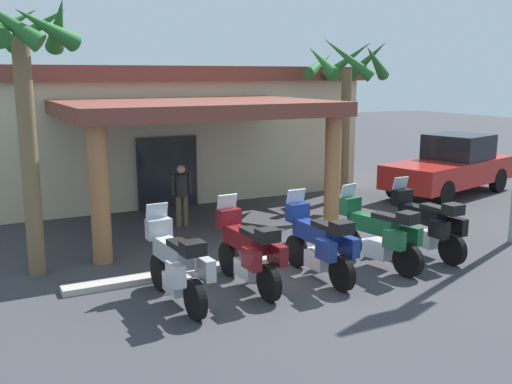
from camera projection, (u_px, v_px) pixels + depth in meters
The scene contains 12 objects.
ground_plane at pixel (269, 270), 11.75m from camera, with size 80.00×80.00×0.00m, color #38383D.
motel_building at pixel (140, 129), 19.24m from camera, with size 13.87×10.73×4.11m.
motorcycle_silver at pixel (176, 265), 9.89m from camera, with size 0.72×2.21×1.61m.
motorcycle_maroon at pixel (248, 251), 10.65m from camera, with size 0.72×2.21×1.61m.
motorcycle_blue at pixel (319, 243), 11.15m from camera, with size 0.71×2.21×1.61m.
motorcycle_green at pixel (378, 234), 11.79m from camera, with size 0.91×2.19×1.61m.
motorcycle_black at pixel (427, 224), 12.57m from camera, with size 0.72×2.21×1.61m.
pedestrian at pixel (181, 191), 14.98m from camera, with size 0.53×0.32×1.60m.
pickup_truck_red at pixel (451, 166), 18.98m from camera, with size 5.52×3.22×1.95m.
palm_tree_roadside at pixel (21, 65), 10.76m from camera, with size 2.17×2.23×5.33m.
palm_tree_near_portico at pixel (346, 76), 17.75m from camera, with size 2.63×2.74×5.02m.
curb_strip at pixel (284, 256), 12.44m from camera, with size 9.15×0.36×0.12m, color #ADA89E.
Camera 1 is at (-5.32, -9.87, 3.86)m, focal length 40.99 mm.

